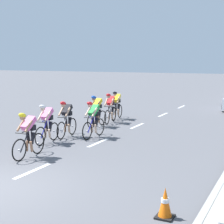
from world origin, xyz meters
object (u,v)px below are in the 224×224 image
object	(u,v)px
cyclist_fifth	(97,111)
cyclist_second	(47,123)
cyclist_fourth	(93,119)
cyclist_seventh	(117,105)
traffic_cone_near	(165,203)
cyclist_third	(67,118)
cyclist_sixth	(110,108)
cyclist_lead	(28,134)

from	to	relation	value
cyclist_fifth	cyclist_second	bearing A→B (deg)	-91.28
cyclist_fourth	cyclist_fifth	world-z (taller)	same
cyclist_seventh	traffic_cone_near	bearing A→B (deg)	-59.92
traffic_cone_near	cyclist_fifth	bearing A→B (deg)	126.44
cyclist_third	traffic_cone_near	world-z (taller)	cyclist_third
cyclist_third	cyclist_fifth	distance (m)	2.59
cyclist_seventh	traffic_cone_near	xyz separation A→B (m)	(6.20, -10.71, -0.48)
cyclist_third	cyclist_seventh	bearing A→B (deg)	91.36
cyclist_fourth	traffic_cone_near	size ratio (longest dim) A/B	2.69
cyclist_sixth	cyclist_seventh	world-z (taller)	same
cyclist_sixth	cyclist_fourth	bearing A→B (deg)	-74.71
cyclist_fifth	cyclist_fourth	bearing A→B (deg)	-64.68
cyclist_second	cyclist_sixth	distance (m)	5.14
cyclist_seventh	cyclist_fifth	bearing A→B (deg)	-86.89
cyclist_sixth	cyclist_third	bearing A→B (deg)	-91.53
cyclist_second	cyclist_fourth	distance (m)	2.01
cyclist_fourth	cyclist_seventh	xyz separation A→B (m)	(-1.17, 4.68, 0.00)
cyclist_fifth	traffic_cone_near	distance (m)	10.23
cyclist_fourth	cyclist_sixth	size ratio (longest dim) A/B	1.00
cyclist_third	cyclist_fifth	xyz separation A→B (m)	(0.01, 2.59, 0.00)
cyclist_fourth	traffic_cone_near	distance (m)	7.87
cyclist_third	cyclist_fourth	distance (m)	1.13
cyclist_seventh	cyclist_sixth	bearing A→B (deg)	-79.57
cyclist_lead	cyclist_fifth	xyz separation A→B (m)	(-0.62, 5.83, 0.00)
cyclist_fourth	traffic_cone_near	xyz separation A→B (m)	(5.03, -6.03, -0.48)
cyclist_fourth	cyclist_third	bearing A→B (deg)	-158.85
cyclist_lead	traffic_cone_near	world-z (taller)	cyclist_lead
traffic_cone_near	cyclist_sixth	bearing A→B (deg)	122.21
cyclist_fourth	cyclist_fifth	size ratio (longest dim) A/B	1.00
cyclist_seventh	cyclist_third	bearing A→B (deg)	-88.64
cyclist_lead	cyclist_third	size ratio (longest dim) A/B	1.00
cyclist_lead	cyclist_seventh	size ratio (longest dim) A/B	1.00
cyclist_sixth	cyclist_seventh	xyz separation A→B (m)	(-0.22, 1.22, 0.00)
cyclist_second	cyclist_fifth	size ratio (longest dim) A/B	1.00
cyclist_fifth	traffic_cone_near	xyz separation A→B (m)	(6.07, -8.22, -0.48)
cyclist_third	cyclist_fourth	xyz separation A→B (m)	(1.05, 0.41, 0.00)
cyclist_third	cyclist_seventh	xyz separation A→B (m)	(-0.12, 5.08, 0.00)
cyclist_lead	cyclist_second	xyz separation A→B (m)	(-0.71, 1.97, 0.00)
cyclist_seventh	cyclist_second	bearing A→B (deg)	-89.56
cyclist_lead	cyclist_second	world-z (taller)	same
cyclist_seventh	traffic_cone_near	distance (m)	12.39
cyclist_sixth	traffic_cone_near	xyz separation A→B (m)	(5.98, -9.49, -0.48)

